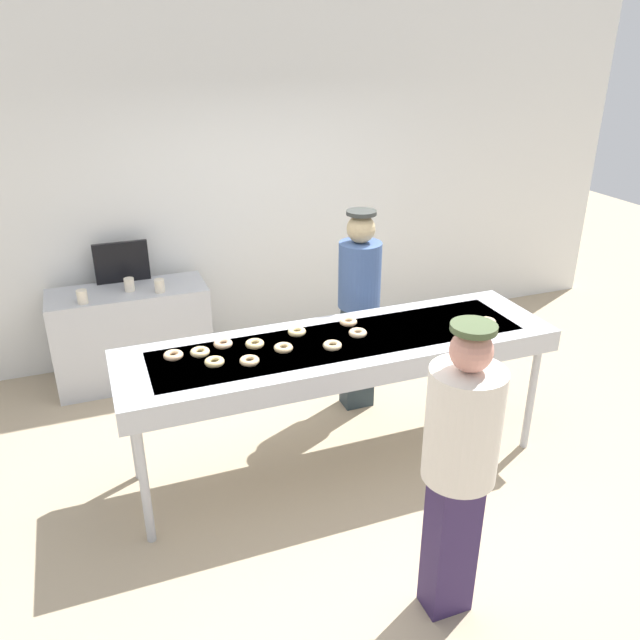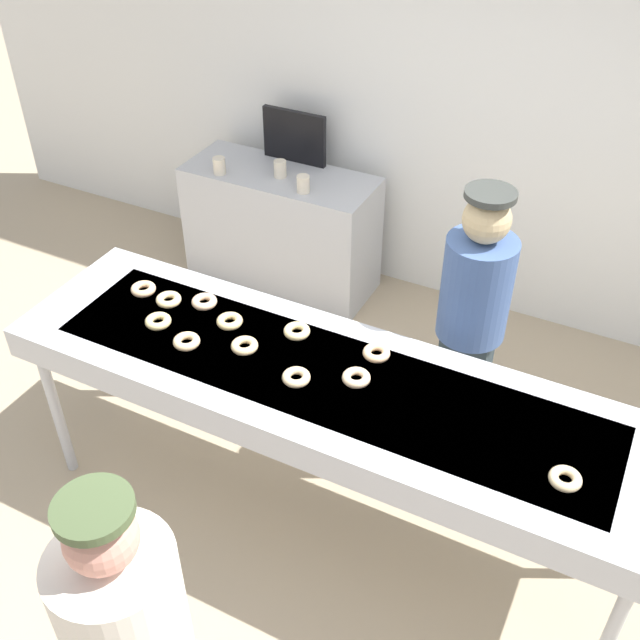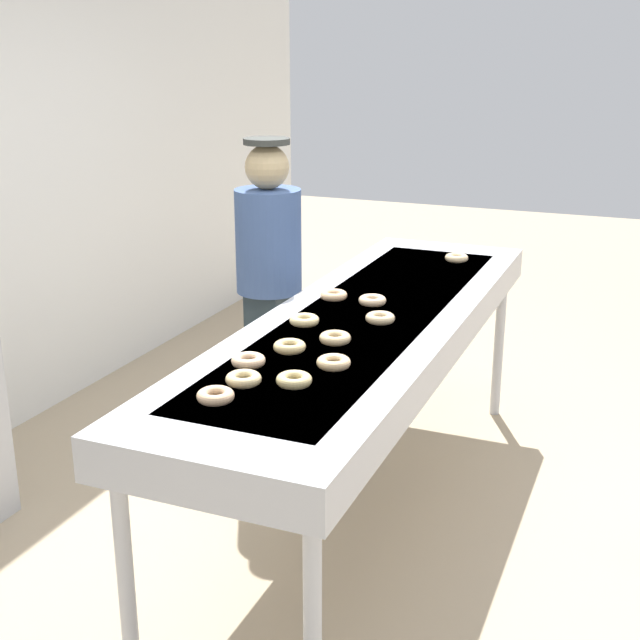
% 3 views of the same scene
% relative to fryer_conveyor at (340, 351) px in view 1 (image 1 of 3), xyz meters
% --- Properties ---
extents(ground_plane, '(16.00, 16.00, 0.00)m').
position_rel_fryer_conveyor_xyz_m(ground_plane, '(0.00, 0.00, -0.91)').
color(ground_plane, tan).
extents(back_wall, '(8.00, 0.12, 3.22)m').
position_rel_fryer_conveyor_xyz_m(back_wall, '(0.00, 2.24, 0.70)').
color(back_wall, white).
rests_on(back_wall, ground).
extents(fryer_conveyor, '(2.97, 0.82, 0.99)m').
position_rel_fryer_conveyor_xyz_m(fryer_conveyor, '(0.00, 0.00, 0.00)').
color(fryer_conveyor, '#B7BABF').
rests_on(fryer_conveyor, ground).
extents(plain_donut_0, '(0.15, 0.15, 0.04)m').
position_rel_fryer_conveyor_xyz_m(plain_donut_0, '(-0.86, -0.04, 0.10)').
color(plain_donut_0, '#ECD086').
rests_on(plain_donut_0, fryer_conveyor).
extents(plain_donut_1, '(0.13, 0.13, 0.04)m').
position_rel_fryer_conveyor_xyz_m(plain_donut_1, '(0.14, 0.03, 0.10)').
color(plain_donut_1, beige).
rests_on(plain_donut_1, fryer_conveyor).
extents(plain_donut_2, '(0.17, 0.17, 0.04)m').
position_rel_fryer_conveyor_xyz_m(plain_donut_2, '(-0.76, 0.19, 0.10)').
color(plain_donut_2, beige).
rests_on(plain_donut_2, fryer_conveyor).
extents(plain_donut_3, '(0.17, 0.17, 0.04)m').
position_rel_fryer_conveyor_xyz_m(plain_donut_3, '(1.07, -0.13, 0.10)').
color(plain_donut_3, beige).
rests_on(plain_donut_3, fryer_conveyor).
extents(plain_donut_4, '(0.13, 0.13, 0.04)m').
position_rel_fryer_conveyor_xyz_m(plain_donut_4, '(-0.56, 0.11, 0.10)').
color(plain_donut_4, '#E8C883').
rests_on(plain_donut_4, fryer_conveyor).
extents(plain_donut_5, '(0.18, 0.18, 0.04)m').
position_rel_fryer_conveyor_xyz_m(plain_donut_5, '(-0.09, -0.09, 0.10)').
color(plain_donut_5, beige).
rests_on(plain_donut_5, fryer_conveyor).
extents(plain_donut_6, '(0.16, 0.16, 0.04)m').
position_rel_fryer_conveyor_xyz_m(plain_donut_6, '(-1.09, 0.14, 0.10)').
color(plain_donut_6, '#F3C28F').
rests_on(plain_donut_6, fryer_conveyor).
extents(plain_donut_7, '(0.17, 0.17, 0.04)m').
position_rel_fryer_conveyor_xyz_m(plain_donut_7, '(-0.92, 0.12, 0.10)').
color(plain_donut_7, '#F5D593').
rests_on(plain_donut_7, fryer_conveyor).
extents(plain_donut_8, '(0.16, 0.16, 0.04)m').
position_rel_fryer_conveyor_xyz_m(plain_donut_8, '(-0.66, -0.10, 0.10)').
color(plain_donut_8, '#EDC48B').
rests_on(plain_donut_8, fryer_conveyor).
extents(plain_donut_9, '(0.17, 0.17, 0.04)m').
position_rel_fryer_conveyor_xyz_m(plain_donut_9, '(-0.40, -0.01, 0.10)').
color(plain_donut_9, '#EBC78C').
rests_on(plain_donut_9, fryer_conveyor).
extents(plain_donut_10, '(0.13, 0.13, 0.04)m').
position_rel_fryer_conveyor_xyz_m(plain_donut_10, '(0.15, 0.22, 0.10)').
color(plain_donut_10, '#F8C68F').
rests_on(plain_donut_10, fryer_conveyor).
extents(plain_donut_11, '(0.16, 0.16, 0.04)m').
position_rel_fryer_conveyor_xyz_m(plain_donut_11, '(-0.24, 0.19, 0.10)').
color(plain_donut_11, '#F0D38D').
rests_on(plain_donut_11, fryer_conveyor).
extents(worker_baker, '(0.33, 0.33, 1.66)m').
position_rel_fryer_conveyor_xyz_m(worker_baker, '(0.44, 0.69, 0.04)').
color(worker_baker, '#253239').
rests_on(worker_baker, ground).
extents(customer_waiting, '(0.37, 0.37, 1.69)m').
position_rel_fryer_conveyor_xyz_m(customer_waiting, '(0.05, -1.39, 0.07)').
color(customer_waiting, '#30214C').
rests_on(customer_waiting, ground).
extents(prep_counter, '(1.33, 0.54, 0.86)m').
position_rel_fryer_conveyor_xyz_m(prep_counter, '(-1.24, 1.79, -0.48)').
color(prep_counter, '#B7BABF').
rests_on(prep_counter, ground).
extents(paper_cup_0, '(0.08, 0.08, 0.11)m').
position_rel_fryer_conveyor_xyz_m(paper_cup_0, '(-1.60, 1.61, 0.01)').
color(paper_cup_0, beige).
rests_on(paper_cup_0, prep_counter).
extents(paper_cup_1, '(0.08, 0.08, 0.11)m').
position_rel_fryer_conveyor_xyz_m(paper_cup_1, '(-1.21, 1.75, 0.01)').
color(paper_cup_1, beige).
rests_on(paper_cup_1, prep_counter).
extents(paper_cup_2, '(0.08, 0.08, 0.11)m').
position_rel_fryer_conveyor_xyz_m(paper_cup_2, '(-0.98, 1.63, 0.01)').
color(paper_cup_2, beige).
rests_on(paper_cup_2, prep_counter).
extents(menu_display, '(0.46, 0.04, 0.36)m').
position_rel_fryer_conveyor_xyz_m(menu_display, '(-1.24, 2.00, 0.13)').
color(menu_display, black).
rests_on(menu_display, prep_counter).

